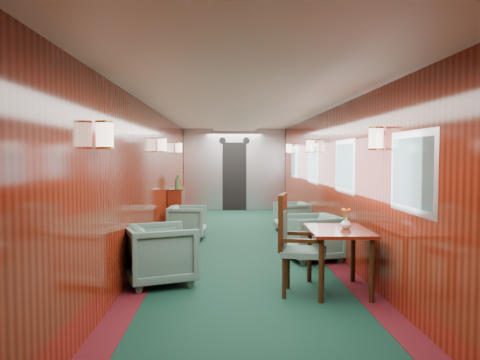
% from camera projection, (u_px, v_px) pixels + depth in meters
% --- Properties ---
extents(room, '(12.00, 12.10, 2.40)m').
position_uv_depth(room, '(242.00, 154.00, 7.87)').
color(room, black).
rests_on(room, ground).
extents(bulkhead, '(2.98, 0.17, 2.39)m').
position_uv_depth(bulkhead, '(234.00, 170.00, 13.80)').
color(bulkhead, '#B2B4B9').
rests_on(bulkhead, ground).
extents(windows_right, '(0.02, 8.60, 0.80)m').
position_uv_depth(windows_right, '(326.00, 165.00, 8.18)').
color(windows_right, silver).
rests_on(windows_right, ground).
extents(wall_sconces, '(2.97, 7.97, 0.25)m').
position_uv_depth(wall_sconces, '(241.00, 146.00, 8.43)').
color(wall_sconces, '#FFE5C6').
rests_on(wall_sconces, ground).
extents(dining_table, '(0.72, 1.01, 0.74)m').
position_uv_depth(dining_table, '(339.00, 239.00, 5.51)').
color(dining_table, maroon).
rests_on(dining_table, ground).
extents(side_chair, '(0.62, 0.64, 1.17)m').
position_uv_depth(side_chair, '(294.00, 240.00, 5.41)').
color(side_chair, '#1C423D').
rests_on(side_chair, ground).
extents(credenza, '(0.32, 1.01, 1.18)m').
position_uv_depth(credenza, '(177.00, 208.00, 10.29)').
color(credenza, maroon).
rests_on(credenza, ground).
extents(flower_vase, '(0.15, 0.15, 0.13)m').
position_uv_depth(flower_vase, '(346.00, 223.00, 5.52)').
color(flower_vase, silver).
rests_on(flower_vase, dining_table).
extents(armchair_left_near, '(1.05, 1.04, 0.75)m').
position_uv_depth(armchair_left_near, '(160.00, 254.00, 5.86)').
color(armchair_left_near, '#1C423D').
rests_on(armchair_left_near, ground).
extents(armchair_left_far, '(0.75, 0.73, 0.64)m').
position_uv_depth(armchair_left_far, '(187.00, 222.00, 9.04)').
color(armchair_left_far, '#1C423D').
rests_on(armchair_left_far, ground).
extents(armchair_right_near, '(0.92, 0.90, 0.71)m').
position_uv_depth(armchair_right_near, '(313.00, 237.00, 7.17)').
color(armchair_right_near, '#1C423D').
rests_on(armchair_right_near, ground).
extents(armchair_right_far, '(0.76, 0.75, 0.62)m').
position_uv_depth(armchair_right_far, '(291.00, 217.00, 9.91)').
color(armchair_right_far, '#1C423D').
rests_on(armchair_right_far, ground).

